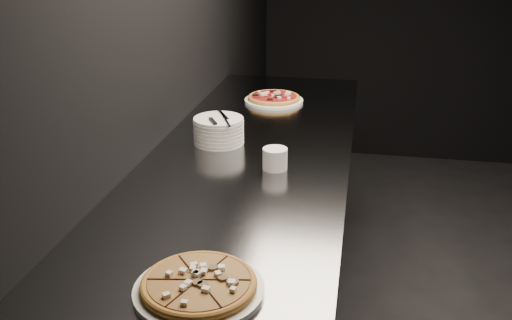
% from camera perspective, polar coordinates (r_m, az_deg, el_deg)
% --- Properties ---
extents(wall_left, '(0.02, 5.00, 2.80)m').
position_cam_1_polar(wall_left, '(2.10, -10.88, 13.63)').
color(wall_left, black).
rests_on(wall_left, floor).
extents(counter, '(0.74, 2.44, 0.92)m').
position_cam_1_polar(counter, '(2.33, -0.57, -9.93)').
color(counter, slate).
rests_on(counter, floor).
extents(pizza_mushroom, '(0.31, 0.31, 0.03)m').
position_cam_1_polar(pizza_mushroom, '(1.33, -5.73, -12.38)').
color(pizza_mushroom, white).
rests_on(pizza_mushroom, counter).
extents(pizza_tomato, '(0.33, 0.33, 0.03)m').
position_cam_1_polar(pizza_tomato, '(2.78, 1.80, 6.17)').
color(pizza_tomato, white).
rests_on(pizza_tomato, counter).
extents(plate_stack, '(0.19, 0.19, 0.10)m').
position_cam_1_polar(plate_stack, '(2.22, -3.75, 2.97)').
color(plate_stack, white).
rests_on(plate_stack, counter).
extents(cutlery, '(0.09, 0.20, 0.01)m').
position_cam_1_polar(cutlery, '(2.19, -3.69, 4.15)').
color(cutlery, '#AFB1B6').
rests_on(cutlery, plate_stack).
extents(ramekin, '(0.09, 0.09, 0.08)m').
position_cam_1_polar(ramekin, '(1.97, 1.92, 0.19)').
color(ramekin, silver).
rests_on(ramekin, counter).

